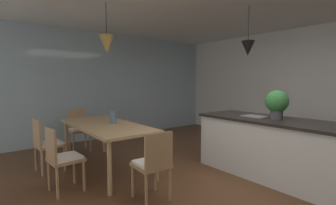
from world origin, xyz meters
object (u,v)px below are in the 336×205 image
at_px(dining_table, 106,128).
at_px(chair_near_right, 62,157).
at_px(vase_on_dining_table, 113,118).
at_px(chair_near_left, 46,143).
at_px(potted_plant_on_island, 277,103).
at_px(kitchen_island, 269,146).
at_px(chair_window_end, 79,128).
at_px(chair_kitchen_end, 153,163).

relative_size(dining_table, chair_near_right, 2.37).
xyz_separation_m(dining_table, vase_on_dining_table, (0.04, 0.12, 0.17)).
height_order(chair_near_left, chair_near_right, same).
bearing_deg(potted_plant_on_island, chair_near_right, -118.77).
relative_size(chair_near_left, chair_near_right, 1.00).
height_order(chair_near_right, vase_on_dining_table, vase_on_dining_table).
distance_m(dining_table, potted_plant_on_island, 2.74).
xyz_separation_m(dining_table, kitchen_island, (1.85, 1.87, -0.23)).
bearing_deg(kitchen_island, potted_plant_on_island, 0.00).
height_order(chair_window_end, chair_near_right, same).
distance_m(chair_near_left, potted_plant_on_island, 3.68).
height_order(dining_table, potted_plant_on_island, potted_plant_on_island).
bearing_deg(chair_near_right, dining_table, 119.61).
xyz_separation_m(chair_near_left, potted_plant_on_island, (2.41, 2.69, 0.68)).
relative_size(dining_table, chair_kitchen_end, 2.37).
bearing_deg(chair_near_left, chair_kitchen_end, 23.79).
xyz_separation_m(chair_window_end, potted_plant_on_island, (3.35, 1.87, 0.68)).
bearing_deg(vase_on_dining_table, kitchen_island, 44.10).
bearing_deg(chair_kitchen_end, chair_window_end, 179.90).
bearing_deg(chair_near_left, dining_table, 60.81).
height_order(dining_table, chair_near_right, chair_near_right).
bearing_deg(kitchen_island, chair_kitchen_end, -103.38).
bearing_deg(chair_kitchen_end, chair_near_left, -156.21).
bearing_deg(chair_kitchen_end, chair_near_right, -138.70).
xyz_separation_m(chair_near_right, potted_plant_on_island, (1.48, 2.69, 0.68)).
xyz_separation_m(chair_kitchen_end, chair_window_end, (-2.80, 0.00, 0.00)).
xyz_separation_m(dining_table, chair_near_left, (-0.46, -0.82, -0.22)).
distance_m(chair_kitchen_end, chair_window_end, 2.80).
relative_size(kitchen_island, potted_plant_on_island, 4.94).
distance_m(kitchen_island, vase_on_dining_table, 2.55).
distance_m(chair_near_right, potted_plant_on_island, 3.15).
height_order(chair_kitchen_end, potted_plant_on_island, potted_plant_on_island).
distance_m(chair_kitchen_end, kitchen_island, 1.93).
relative_size(chair_kitchen_end, potted_plant_on_island, 1.98).
height_order(chair_window_end, potted_plant_on_island, potted_plant_on_island).
bearing_deg(dining_table, kitchen_island, 45.40).
height_order(chair_kitchen_end, vase_on_dining_table, vase_on_dining_table).
bearing_deg(chair_window_end, vase_on_dining_table, 4.72).
bearing_deg(chair_window_end, chair_near_left, -41.22).
bearing_deg(potted_plant_on_island, chair_near_left, -131.76).
bearing_deg(dining_table, chair_kitchen_end, -0.10).
bearing_deg(chair_near_right, chair_kitchen_end, 41.30).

